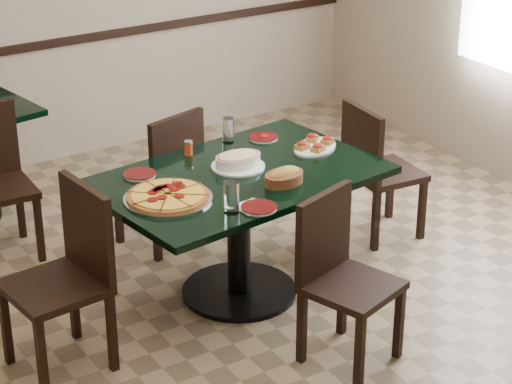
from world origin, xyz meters
TOP-DOWN VIEW (x-y plane):
  - floor at (0.00, 0.00)m, footprint 5.50×5.50m
  - room_shell at (1.02, 1.73)m, footprint 5.50×5.50m
  - main_table at (0.03, 0.28)m, footprint 1.65×1.17m
  - chair_far at (-0.03, 1.03)m, footprint 0.51×0.51m
  - chair_near at (0.13, -0.51)m, footprint 0.52×0.52m
  - chair_right at (1.13, 0.45)m, footprint 0.44×0.44m
  - chair_left at (-1.03, 0.15)m, footprint 0.49×0.49m
  - pepperoni_pizza at (-0.45, 0.19)m, footprint 0.46×0.46m
  - lasagna_casserole at (0.07, 0.36)m, footprint 0.30×0.30m
  - bread_basket at (0.16, 0.04)m, footprint 0.26×0.19m
  - bruschetta_platter at (0.60, 0.36)m, footprint 0.39×0.34m
  - side_plate_near at (-0.12, -0.16)m, footprint 0.19×0.19m
  - side_plate_far_r at (0.43, 0.65)m, footprint 0.17×0.17m
  - side_plate_far_l at (-0.44, 0.55)m, footprint 0.18×0.18m
  - napkin_setting at (-0.14, -0.12)m, footprint 0.17×0.17m
  - water_glass_a at (0.22, 0.71)m, footprint 0.07×0.07m
  - water_glass_b at (-0.26, -0.12)m, footprint 0.08×0.08m
  - pepper_shaker at (-0.07, 0.67)m, footprint 0.05×0.05m

SIDE VIEW (x-z plane):
  - floor at x=0.00m, z-range 0.00..0.00m
  - chair_right at x=1.13m, z-range 0.05..0.93m
  - chair_near at x=0.13m, z-range 0.05..0.94m
  - chair_far at x=-0.03m, z-range 0.05..0.94m
  - chair_left at x=-1.03m, z-range 0.06..1.02m
  - main_table at x=0.03m, z-range 0.19..0.94m
  - napkin_setting at x=-0.14m, z-range 0.75..0.76m
  - side_plate_near at x=-0.12m, z-range 0.75..0.77m
  - side_plate_far_l at x=-0.44m, z-range 0.75..0.77m
  - side_plate_far_r at x=0.43m, z-range 0.74..0.77m
  - pepperoni_pizza at x=-0.45m, z-range 0.75..0.79m
  - bruschetta_platter at x=0.60m, z-range 0.75..0.80m
  - bread_basket at x=0.16m, z-range 0.74..0.84m
  - pepper_shaker at x=-0.07m, z-range 0.75..0.84m
  - lasagna_casserole at x=0.07m, z-range 0.75..0.84m
  - water_glass_a at x=0.22m, z-range 0.75..0.90m
  - water_glass_b at x=-0.26m, z-range 0.75..0.92m
  - room_shell at x=1.02m, z-range -1.58..3.92m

